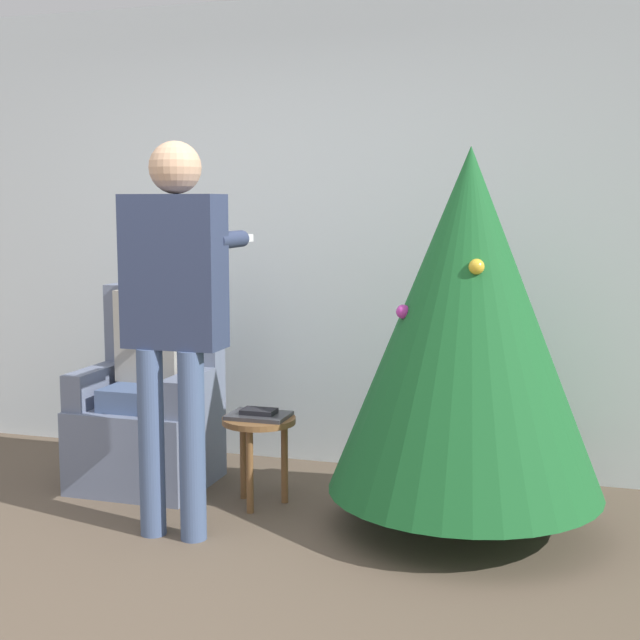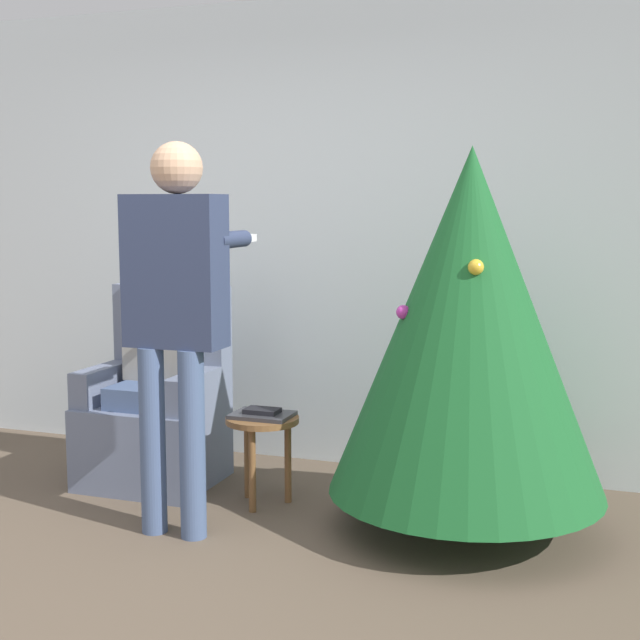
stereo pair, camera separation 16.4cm
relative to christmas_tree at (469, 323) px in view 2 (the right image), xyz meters
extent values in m
plane|color=brown|center=(-1.13, -1.34, -0.99)|extent=(14.00, 14.00, 0.00)
cube|color=silver|center=(-1.13, 0.89, 0.36)|extent=(8.00, 0.06, 2.70)
cylinder|color=brown|center=(0.00, 0.00, -0.90)|extent=(0.10, 0.10, 0.19)
cone|color=#195B28|center=(0.00, 0.00, 0.00)|extent=(1.28, 1.28, 1.60)
sphere|color=gold|center=(0.06, -0.21, 0.27)|extent=(0.07, 0.07, 0.07)
sphere|color=#B23399|center=(-0.27, -0.15, 0.06)|extent=(0.07, 0.07, 0.07)
sphere|color=gold|center=(-0.20, 0.36, -0.20)|extent=(0.09, 0.09, 0.09)
sphere|color=gold|center=(-0.10, 0.14, 0.41)|extent=(0.10, 0.10, 0.10)
cube|color=slate|center=(-1.76, 0.15, -0.77)|extent=(0.68, 0.63, 0.45)
cube|color=slate|center=(-1.76, 0.40, -0.23)|extent=(0.68, 0.14, 0.63)
cube|color=slate|center=(-2.04, 0.15, -0.45)|extent=(0.12, 0.56, 0.19)
cube|color=slate|center=(-1.47, 0.15, -0.45)|extent=(0.12, 0.56, 0.19)
cylinder|color=#475B84|center=(-1.86, -0.05, -0.77)|extent=(0.11, 0.11, 0.45)
cylinder|color=#475B84|center=(-1.66, -0.05, -0.77)|extent=(0.11, 0.11, 0.45)
cube|color=#475B84|center=(-1.76, 0.10, -0.48)|extent=(0.32, 0.40, 0.12)
cube|color=gray|center=(-1.76, 0.25, -0.17)|extent=(0.36, 0.20, 0.50)
sphere|color=#936B4C|center=(-1.76, 0.25, 0.18)|extent=(0.20, 0.20, 0.20)
cylinder|color=#475B84|center=(-1.37, -0.50, -0.55)|extent=(0.12, 0.12, 0.88)
cylinder|color=#475B84|center=(-1.17, -0.50, -0.55)|extent=(0.12, 0.12, 0.88)
cube|color=#2D3856|center=(-1.27, -0.44, 0.24)|extent=(0.46, 0.20, 0.70)
sphere|color=tan|center=(-1.27, -0.40, 0.70)|extent=(0.24, 0.24, 0.24)
cylinder|color=#2D3856|center=(-1.47, -0.25, 0.38)|extent=(0.08, 0.30, 0.08)
cylinder|color=#2D3856|center=(-1.08, -0.25, 0.38)|extent=(0.08, 0.30, 0.08)
cube|color=white|center=(-1.08, -0.06, 0.38)|extent=(0.04, 0.14, 0.04)
cylinder|color=brown|center=(-1.05, 0.04, -0.55)|extent=(0.38, 0.38, 0.03)
cylinder|color=brown|center=(-1.05, -0.10, -0.78)|extent=(0.04, 0.04, 0.43)
cylinder|color=brown|center=(-0.94, 0.10, -0.78)|extent=(0.04, 0.04, 0.43)
cylinder|color=brown|center=(-1.16, 0.10, -0.78)|extent=(0.04, 0.04, 0.43)
cube|color=#38383D|center=(-1.05, 0.04, -0.53)|extent=(0.30, 0.22, 0.02)
cube|color=black|center=(-1.05, 0.04, -0.50)|extent=(0.17, 0.11, 0.02)
camera|label=1|loc=(0.55, -4.09, 0.55)|focal=50.00mm
camera|label=2|loc=(0.70, -4.04, 0.55)|focal=50.00mm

